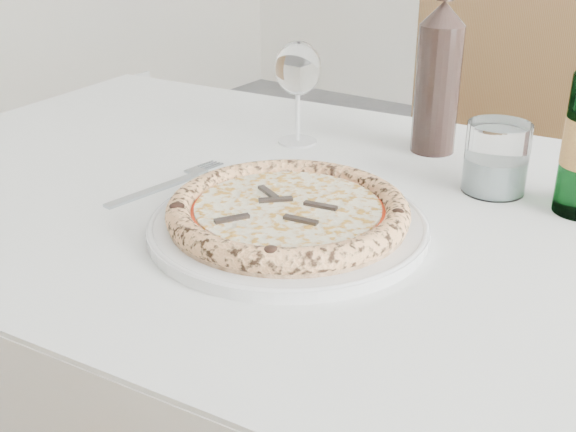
% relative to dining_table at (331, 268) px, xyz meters
% --- Properties ---
extents(dining_table, '(1.45, 0.94, 0.76)m').
position_rel_dining_table_xyz_m(dining_table, '(0.00, 0.00, 0.00)').
color(dining_table, brown).
rests_on(dining_table, floor).
extents(chair_far, '(0.49, 0.49, 0.93)m').
position_rel_dining_table_xyz_m(chair_far, '(-0.08, 0.77, -0.13)').
color(chair_far, brown).
rests_on(chair_far, floor).
extents(plate, '(0.33, 0.33, 0.02)m').
position_rel_dining_table_xyz_m(plate, '(-0.00, -0.10, 0.10)').
color(plate, white).
rests_on(plate, dining_table).
extents(pizza, '(0.28, 0.28, 0.03)m').
position_rel_dining_table_xyz_m(pizza, '(-0.00, -0.10, 0.12)').
color(pizza, tan).
rests_on(pizza, plate).
extents(fork, '(0.03, 0.21, 0.00)m').
position_rel_dining_table_xyz_m(fork, '(-0.22, -0.08, 0.09)').
color(fork, '#9DA5AE').
rests_on(fork, dining_table).
extents(wine_glass, '(0.07, 0.07, 0.16)m').
position_rel_dining_table_xyz_m(wine_glass, '(-0.17, 0.17, 0.21)').
color(wine_glass, silver).
rests_on(wine_glass, dining_table).
extents(tumbler, '(0.08, 0.08, 0.09)m').
position_rel_dining_table_xyz_m(tumbler, '(0.15, 0.16, 0.13)').
color(tumbler, white).
rests_on(tumbler, dining_table).
extents(wine_bottle, '(0.07, 0.07, 0.27)m').
position_rel_dining_table_xyz_m(wine_bottle, '(0.02, 0.26, 0.21)').
color(wine_bottle, black).
rests_on(wine_bottle, dining_table).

